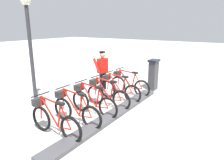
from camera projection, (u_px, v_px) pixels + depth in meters
name	position (u px, v px, depth m)	size (l,w,h in m)	color
ground_plane	(113.00, 117.00, 6.18)	(60.00, 60.00, 0.00)	#BABDB5
dock_rail_base	(113.00, 115.00, 6.16)	(0.44, 5.31, 0.10)	#47474C
payment_kiosk	(153.00, 74.00, 8.60)	(0.36, 0.52, 1.28)	#38383D
bike_docked_0	(128.00, 84.00, 8.05)	(1.72, 0.54, 1.02)	black
bike_docked_1	(118.00, 89.00, 7.45)	(1.72, 0.54, 1.02)	black
bike_docked_2	(106.00, 94.00, 6.84)	(1.72, 0.54, 1.02)	black
bike_docked_3	(92.00, 101.00, 6.24)	(1.72, 0.54, 1.02)	black
bike_docked_4	(74.00, 109.00, 5.63)	(1.72, 0.54, 1.02)	black
bike_docked_5	(53.00, 119.00, 5.02)	(1.72, 0.54, 1.02)	black
worker_near_rack	(103.00, 70.00, 8.22)	(0.46, 0.62, 1.66)	white
lamp_post	(29.00, 34.00, 6.60)	(0.32, 0.32, 3.56)	#2D2D33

